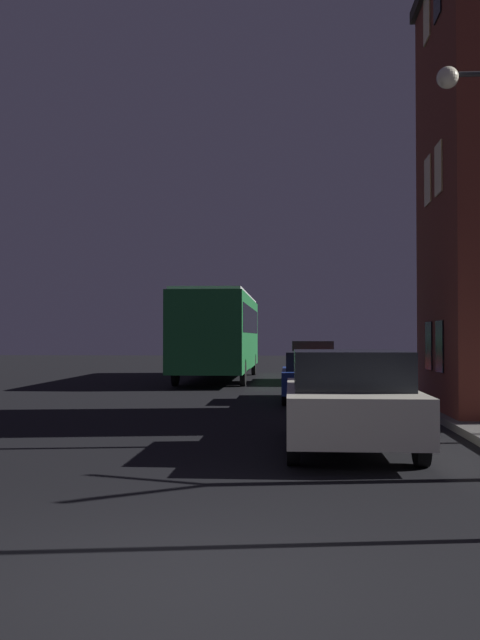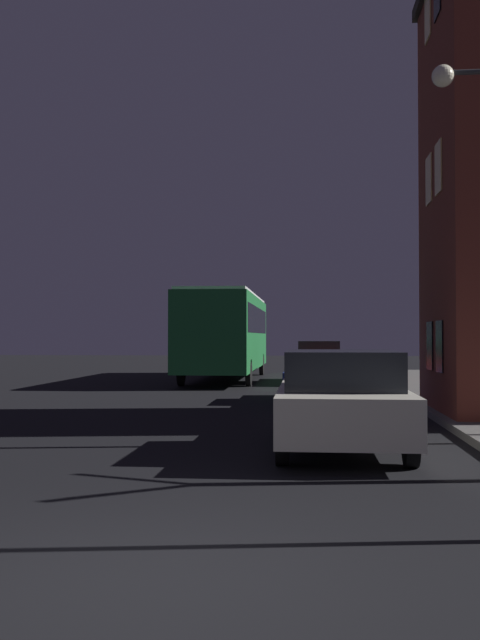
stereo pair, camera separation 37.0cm
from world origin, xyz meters
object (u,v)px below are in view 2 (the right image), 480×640
car_near_lane (341,398)px  car_mid_lane (318,375)px  bus (226,329)px  car_far_lane (318,361)px

car_near_lane → car_mid_lane: car_near_lane is taller
car_near_lane → bus: bearing=102.1°
bus → car_mid_lane: 10.05m
car_far_lane → car_near_lane: bearing=-89.8°
bus → car_mid_lane: size_ratio=2.89×
car_mid_lane → car_far_lane: bearing=88.9°
bus → car_mid_lane: bus is taller
car_far_lane → bus: bearing=158.5°
bus → car_near_lane: bearing=-77.9°
car_mid_lane → car_far_lane: 7.86m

